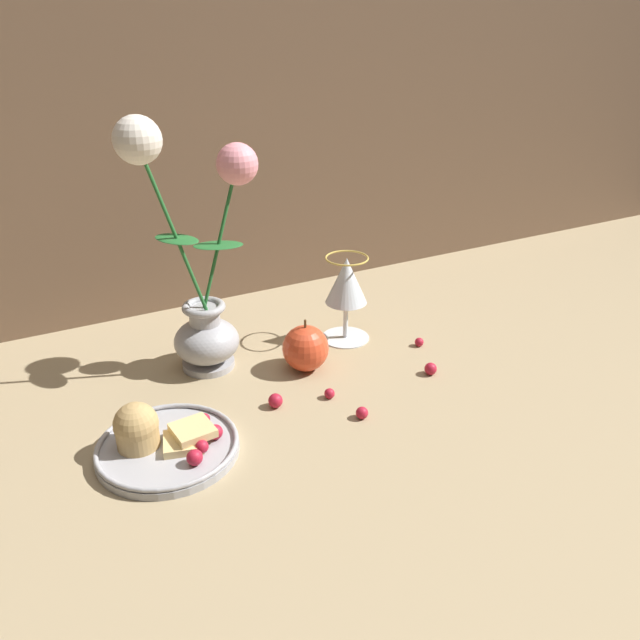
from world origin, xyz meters
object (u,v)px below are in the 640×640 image
plate_with_pastries (161,441)px  wine_glass (346,285)px  apple_beside_vase (307,348)px  vase (200,280)px

plate_with_pastries → wine_glass: bearing=24.1°
wine_glass → apple_beside_vase: wine_glass is taller
plate_with_pastries → wine_glass: wine_glass is taller
vase → wine_glass: bearing=-3.6°
apple_beside_vase → plate_with_pastries: bearing=-158.4°
plate_with_pastries → apple_beside_vase: size_ratio=2.12×
wine_glass → plate_with_pastries: bearing=-155.9°
vase → wine_glass: size_ratio=2.63×
apple_beside_vase → vase: bearing=150.8°
vase → wine_glass: 0.24m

